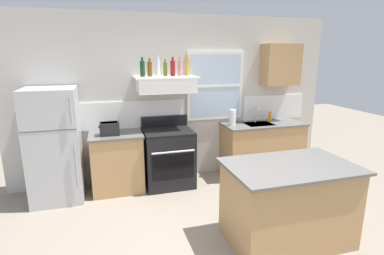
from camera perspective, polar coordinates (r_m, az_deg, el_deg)
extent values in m
plane|color=gray|center=(3.56, 6.71, -22.10)|extent=(16.00, 16.00, 0.00)
cube|color=beige|center=(5.06, -2.75, 5.46)|extent=(5.40, 0.06, 2.70)
cube|color=white|center=(4.92, -15.73, 2.11)|extent=(2.50, 0.02, 0.44)
cube|color=white|center=(5.75, 15.14, 3.77)|extent=(1.20, 0.02, 0.44)
cube|color=white|center=(5.18, 4.43, 7.85)|extent=(1.00, 0.04, 1.15)
cube|color=silver|center=(5.17, 4.49, 7.83)|extent=(0.90, 0.01, 1.05)
cube|color=white|center=(5.16, 4.51, 7.83)|extent=(0.90, 0.02, 0.04)
cube|color=#B7BABC|center=(4.71, -24.56, -3.10)|extent=(0.70, 0.68, 1.63)
cube|color=#333333|center=(4.31, -25.55, -0.60)|extent=(0.69, 0.00, 0.01)
cylinder|color=#A5A8AD|center=(4.38, -21.04, -6.77)|extent=(0.02, 0.02, 0.61)
cylinder|color=#A5A8AD|center=(4.19, -21.93, 3.02)|extent=(0.02, 0.02, 0.36)
cube|color=tan|center=(4.83, -13.95, -6.52)|extent=(0.76, 0.60, 0.88)
cube|color=#605E5B|center=(4.69, -14.27, -1.30)|extent=(0.79, 0.63, 0.03)
cube|color=black|center=(4.61, -15.35, -0.22)|extent=(0.28, 0.20, 0.19)
cube|color=black|center=(4.59, -15.42, 0.86)|extent=(0.24, 0.16, 0.01)
cube|color=black|center=(4.60, -17.18, 0.08)|extent=(0.02, 0.03, 0.02)
cube|color=black|center=(4.88, -4.46, -5.98)|extent=(0.76, 0.64, 0.87)
cube|color=black|center=(4.74, -4.56, -0.81)|extent=(0.76, 0.64, 0.04)
cube|color=black|center=(5.00, -5.27, 1.22)|extent=(0.76, 0.06, 0.18)
cube|color=black|center=(4.59, -3.61, -7.48)|extent=(0.65, 0.01, 0.40)
cylinder|color=silver|center=(4.47, -3.56, -4.65)|extent=(0.65, 0.03, 0.03)
cube|color=white|center=(4.71, -4.98, 7.99)|extent=(0.88, 0.48, 0.22)
cube|color=#262628|center=(4.50, -4.39, 6.71)|extent=(0.75, 0.02, 0.04)
cube|color=white|center=(4.70, -5.01, 9.48)|extent=(0.96, 0.52, 0.02)
cylinder|color=#143819|center=(4.65, -9.37, 10.88)|extent=(0.07, 0.07, 0.23)
cylinder|color=#143819|center=(4.64, -9.44, 12.67)|extent=(0.03, 0.03, 0.06)
cylinder|color=brown|center=(4.69, -7.99, 10.87)|extent=(0.07, 0.07, 0.22)
cylinder|color=brown|center=(4.68, -8.05, 12.52)|extent=(0.03, 0.03, 0.05)
cylinder|color=silver|center=(4.69, -6.47, 11.17)|extent=(0.06, 0.06, 0.26)
cylinder|color=silver|center=(4.69, -6.53, 13.14)|extent=(0.03, 0.03, 0.06)
cylinder|color=#4C601E|center=(4.73, -5.08, 10.90)|extent=(0.06, 0.06, 0.21)
cylinder|color=#4C601E|center=(4.72, -5.11, 12.45)|extent=(0.03, 0.03, 0.05)
cylinder|color=maroon|center=(4.71, -3.66, 11.09)|extent=(0.07, 0.07, 0.23)
cylinder|color=maroon|center=(4.71, -3.68, 12.87)|extent=(0.03, 0.03, 0.06)
cylinder|color=#C67F84|center=(4.78, -2.26, 11.15)|extent=(0.07, 0.07, 0.24)
cylinder|color=#C67F84|center=(4.78, -2.27, 12.91)|extent=(0.03, 0.03, 0.06)
cylinder|color=#B29333|center=(4.82, -0.86, 11.32)|extent=(0.08, 0.08, 0.26)
cylinder|color=#B29333|center=(4.82, -0.87, 13.24)|extent=(0.03, 0.03, 0.06)
cube|color=tan|center=(5.49, 13.11, -3.98)|extent=(1.40, 0.60, 0.88)
cube|color=#605E5B|center=(5.38, 13.37, 0.65)|extent=(1.43, 0.63, 0.03)
cube|color=#B7BABC|center=(5.31, 12.54, 0.63)|extent=(0.48, 0.36, 0.01)
cylinder|color=silver|center=(5.40, 11.91, 2.46)|extent=(0.03, 0.03, 0.28)
cylinder|color=silver|center=(5.31, 12.38, 3.57)|extent=(0.02, 0.16, 0.02)
cylinder|color=white|center=(5.08, 7.67, 1.89)|extent=(0.11, 0.11, 0.27)
cylinder|color=orange|center=(5.53, 14.55, 2.05)|extent=(0.06, 0.06, 0.18)
cube|color=tan|center=(3.64, 17.65, -13.68)|extent=(1.32, 0.82, 0.88)
cube|color=#605E5B|center=(3.46, 18.20, -6.96)|extent=(1.40, 0.90, 0.03)
cube|color=tan|center=(5.55, 16.44, 11.36)|extent=(0.64, 0.32, 0.70)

